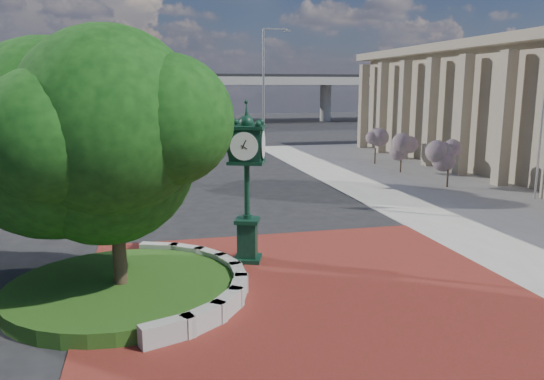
{
  "coord_description": "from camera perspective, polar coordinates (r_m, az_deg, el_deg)",
  "views": [
    {
      "loc": [
        -4.18,
        -14.13,
        5.59
      ],
      "look_at": [
        -0.45,
        1.5,
        2.46
      ],
      "focal_mm": 35.0,
      "sensor_mm": 36.0,
      "label": 1
    }
  ],
  "objects": [
    {
      "name": "street_lamp_near",
      "position": [
        43.3,
        -0.6,
        11.49
      ],
      "size": [
        2.28,
        0.29,
        10.15
      ],
      "color": "slate",
      "rests_on": "ground"
    },
    {
      "name": "tree_street",
      "position": [
        32.21,
        -13.16,
        6.55
      ],
      "size": [
        4.4,
        4.4,
        5.45
      ],
      "color": "#38281C",
      "rests_on": "ground"
    },
    {
      "name": "planter_wall",
      "position": [
        15.17,
        -7.1,
        -9.6
      ],
      "size": [
        2.96,
        6.77,
        0.54
      ],
      "color": "#9E9B93",
      "rests_on": "ground"
    },
    {
      "name": "shrub_mid",
      "position": [
        35.89,
        13.75,
        4.31
      ],
      "size": [
        1.2,
        1.2,
        2.2
      ],
      "color": "#38281C",
      "rests_on": "ground"
    },
    {
      "name": "grass_bed",
      "position": [
        15.14,
        -15.88,
        -10.27
      ],
      "size": [
        6.1,
        6.1,
        0.4
      ],
      "primitive_type": "cylinder",
      "color": "#214E16",
      "rests_on": "ground"
    },
    {
      "name": "sidewalk",
      "position": [
        31.94,
        26.05,
        -0.15
      ],
      "size": [
        20.0,
        50.0,
        0.04
      ],
      "primitive_type": "cube",
      "color": "#9E9B93",
      "rests_on": "ground"
    },
    {
      "name": "plaza",
      "position": [
        14.86,
        4.01,
        -11.02
      ],
      "size": [
        12.0,
        12.0,
        0.04
      ],
      "primitive_type": "cube",
      "color": "maroon",
      "rests_on": "ground"
    },
    {
      "name": "shrub_near",
      "position": [
        31.29,
        18.47,
        3.11
      ],
      "size": [
        1.2,
        1.2,
        2.2
      ],
      "color": "#38281C",
      "rests_on": "ground"
    },
    {
      "name": "flagpole_b",
      "position": [
        29.44,
        27.17,
        8.0
      ],
      "size": [
        1.42,
        0.16,
        9.08
      ],
      "color": "silver",
      "rests_on": "ground"
    },
    {
      "name": "parked_car",
      "position": [
        49.53,
        -8.63,
        5.33
      ],
      "size": [
        2.49,
        4.84,
        1.58
      ],
      "primitive_type": "imported",
      "rotation": [
        0.0,
        0.0,
        -0.14
      ],
      "color": "#4F0B0F",
      "rests_on": "ground"
    },
    {
      "name": "ground",
      "position": [
        15.76,
        2.9,
        -9.77
      ],
      "size": [
        200.0,
        200.0,
        0.0
      ],
      "primitive_type": "plane",
      "color": "black",
      "rests_on": "ground"
    },
    {
      "name": "overpass",
      "position": [
        84.22,
        -10.95,
        11.47
      ],
      "size": [
        90.0,
        12.0,
        7.5
      ],
      "color": "#9E9B93",
      "rests_on": "ground"
    },
    {
      "name": "post_clock",
      "position": [
        16.75,
        -2.72,
        1.47
      ],
      "size": [
        1.3,
        1.3,
        5.12
      ],
      "color": "black",
      "rests_on": "ground"
    },
    {
      "name": "street_lamp_far",
      "position": [
        58.96,
        -12.2,
        10.59
      ],
      "size": [
        1.94,
        1.0,
        9.2
      ],
      "color": "slate",
      "rests_on": "ground"
    },
    {
      "name": "tree_planter",
      "position": [
        14.27,
        -16.62,
        3.05
      ],
      "size": [
        5.2,
        5.2,
        6.33
      ],
      "color": "#38281C",
      "rests_on": "ground"
    },
    {
      "name": "shrub_far",
      "position": [
        39.61,
        11.07,
        5.02
      ],
      "size": [
        1.2,
        1.2,
        2.2
      ],
      "color": "#38281C",
      "rests_on": "ground"
    }
  ]
}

